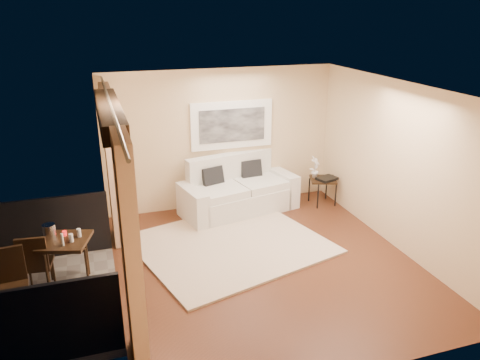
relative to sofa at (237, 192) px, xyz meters
name	(u,v)px	position (x,y,z in m)	size (l,w,h in m)	color
floor	(266,263)	(-0.20, -2.10, -0.38)	(5.00, 5.00, 0.00)	#522A18
room_shell	(109,113)	(-2.33, -2.10, 2.14)	(5.00, 6.40, 5.00)	white
balcony	(36,291)	(-3.50, -2.10, -0.20)	(1.81, 2.60, 1.17)	#605B56
curtains	(119,201)	(-2.31, -2.10, 0.96)	(0.16, 4.80, 2.64)	tan
artwork	(232,125)	(0.02, 0.37, 1.24)	(1.62, 0.07, 0.92)	white
rug	(231,244)	(-0.55, -1.36, -0.36)	(2.91, 2.53, 0.04)	beige
sofa	(237,192)	(0.00, 0.00, 0.00)	(2.38, 1.40, 1.07)	silver
side_table	(323,181)	(1.73, -0.23, 0.10)	(0.63, 0.63, 0.54)	black
tray	(327,179)	(1.77, -0.31, 0.18)	(0.38, 0.28, 0.05)	black
orchid	(315,167)	(1.59, -0.13, 0.38)	(0.24, 0.16, 0.45)	white
bistro_table	(65,245)	(-3.08, -1.82, 0.28)	(0.78, 0.78, 0.74)	black
balcony_chair_far	(35,261)	(-3.48, -1.90, 0.14)	(0.43, 0.44, 0.91)	black
balcony_chair_near	(10,279)	(-3.74, -2.32, 0.16)	(0.44, 0.45, 0.94)	black
ice_bucket	(49,231)	(-3.27, -1.70, 0.46)	(0.18, 0.18, 0.20)	white
candle	(65,233)	(-3.08, -1.69, 0.40)	(0.06, 0.06, 0.07)	red
vase	(62,240)	(-3.09, -2.00, 0.45)	(0.04, 0.04, 0.18)	white
glass_a	(71,238)	(-2.98, -1.92, 0.42)	(0.06, 0.06, 0.12)	silver
glass_b	(79,233)	(-2.88, -1.79, 0.42)	(0.06, 0.06, 0.12)	silver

